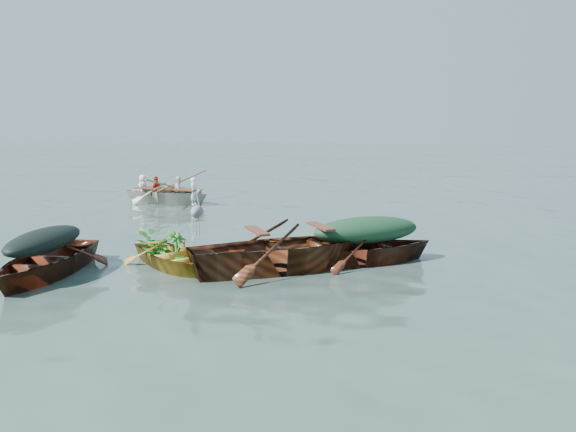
# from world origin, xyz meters

# --- Properties ---
(ground) EXTENTS (140.00, 140.00, 0.00)m
(ground) POSITION_xyz_m (0.00, 0.00, 0.00)
(ground) COLOR #384E48
(ground) RESTS_ON ground
(yellow_dinghy) EXTENTS (3.13, 3.00, 0.81)m
(yellow_dinghy) POSITION_xyz_m (-0.79, 0.64, 0.00)
(yellow_dinghy) COLOR #BC7224
(yellow_dinghy) RESTS_ON ground
(dark_covered_boat) EXTENTS (1.59, 3.88, 0.96)m
(dark_covered_boat) POSITION_xyz_m (-2.78, -0.33, 0.00)
(dark_covered_boat) COLOR #501D12
(dark_covered_boat) RESTS_ON ground
(green_tarp_boat) EXTENTS (4.05, 3.00, 0.90)m
(green_tarp_boat) POSITION_xyz_m (2.75, 1.59, 0.00)
(green_tarp_boat) COLOR #492011
(green_tarp_boat) RESTS_ON ground
(open_wooden_boat) EXTENTS (5.23, 4.02, 1.25)m
(open_wooden_boat) POSITION_xyz_m (1.38, 0.83, 0.00)
(open_wooden_boat) COLOR #512D14
(open_wooden_boat) RESTS_ON ground
(rowed_boat) EXTENTS (4.39, 2.06, 1.00)m
(rowed_boat) POSITION_xyz_m (-4.15, 8.72, 0.00)
(rowed_boat) COLOR silver
(rowed_boat) RESTS_ON ground
(dark_tarp_cover) EXTENTS (0.87, 2.13, 0.40)m
(dark_tarp_cover) POSITION_xyz_m (-2.78, -0.33, 0.68)
(dark_tarp_cover) COLOR black
(dark_tarp_cover) RESTS_ON dark_covered_boat
(green_tarp_cover) EXTENTS (2.23, 1.65, 0.52)m
(green_tarp_cover) POSITION_xyz_m (2.75, 1.59, 0.71)
(green_tarp_cover) COLOR #193E28
(green_tarp_cover) RESTS_ON green_tarp_boat
(thwart_benches) EXTENTS (2.69, 2.14, 0.04)m
(thwart_benches) POSITION_xyz_m (1.38, 0.83, 0.64)
(thwart_benches) COLOR #511F13
(thwart_benches) RESTS_ON open_wooden_boat
(heron) EXTENTS (0.48, 0.48, 0.92)m
(heron) POSITION_xyz_m (-0.46, 1.08, 0.86)
(heron) COLOR gray
(heron) RESTS_ON yellow_dinghy
(dinghy_weeds) EXTENTS (1.14, 1.12, 0.60)m
(dinghy_weeds) POSITION_xyz_m (-1.18, 1.03, 0.70)
(dinghy_weeds) COLOR #1C6319
(dinghy_weeds) RESTS_ON yellow_dinghy
(rowers) EXTENTS (3.12, 1.69, 0.76)m
(rowers) POSITION_xyz_m (-4.15, 8.72, 0.88)
(rowers) COLOR white
(rowers) RESTS_ON rowed_boat
(oars) EXTENTS (1.09, 2.67, 0.06)m
(oars) POSITION_xyz_m (-4.15, 8.72, 0.53)
(oars) COLOR olive
(oars) RESTS_ON rowed_boat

